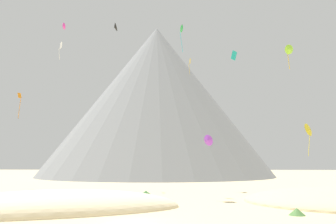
% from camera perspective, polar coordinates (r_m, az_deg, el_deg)
% --- Properties ---
extents(ground_plane, '(400.00, 400.00, 0.00)m').
position_cam_1_polar(ground_plane, '(25.98, -5.89, -17.80)').
color(ground_plane, '#C6B284').
extents(dune_foreground_left, '(24.92, 17.21, 3.83)m').
position_cam_1_polar(dune_foreground_left, '(32.75, -18.49, -15.48)').
color(dune_foreground_left, beige).
rests_on(dune_foreground_left, ground_plane).
extents(bush_mid_center, '(1.45, 1.45, 0.60)m').
position_cam_1_polar(bush_mid_center, '(31.03, 20.62, -15.23)').
color(bush_mid_center, '#477238').
rests_on(bush_mid_center, ground_plane).
extents(bush_far_right, '(3.01, 3.01, 0.49)m').
position_cam_1_polar(bush_far_right, '(43.28, -7.55, -13.70)').
color(bush_far_right, '#477238').
rests_on(bush_far_right, ground_plane).
extents(bush_near_right, '(2.48, 2.48, 0.43)m').
position_cam_1_polar(bush_near_right, '(48.02, 14.94, -13.01)').
color(bush_near_right, '#668C4C').
rests_on(bush_near_right, ground_plane).
extents(bush_scatter_east, '(2.33, 2.33, 0.63)m').
position_cam_1_polar(bush_scatter_east, '(46.59, -3.71, -13.30)').
color(bush_scatter_east, '#386633').
rests_on(bush_scatter_east, ground_plane).
extents(rock_massif, '(84.52, 84.52, 51.07)m').
position_cam_1_polar(rock_massif, '(116.17, -2.27, 1.48)').
color(rock_massif, slate).
rests_on(rock_massif, ground_plane).
extents(kite_gold_high, '(0.52, 0.69, 4.01)m').
position_cam_1_polar(kite_gold_high, '(85.25, 3.64, 8.05)').
color(kite_gold_high, gold).
extents(kite_yellow_low, '(2.37, 2.41, 6.18)m').
position_cam_1_polar(kite_yellow_low, '(68.88, 22.34, -2.75)').
color(kite_yellow_low, yellow).
extents(kite_lime_mid, '(1.44, 1.01, 3.45)m').
position_cam_1_polar(kite_lime_mid, '(49.92, 19.53, 9.72)').
color(kite_lime_mid, '#8CD133').
extents(kite_magenta_high, '(1.32, 1.38, 1.28)m').
position_cam_1_polar(kite_magenta_high, '(69.21, -17.02, 13.48)').
color(kite_magenta_high, '#D1339E').
extents(kite_orange_mid, '(0.55, 0.64, 4.78)m').
position_cam_1_polar(kite_orange_mid, '(67.29, -23.45, 1.76)').
color(kite_orange_mid, orange).
extents(kite_white_mid, '(0.67, 0.67, 3.04)m').
position_cam_1_polar(kite_white_mid, '(61.28, -17.41, 10.27)').
color(kite_white_mid, white).
extents(kite_teal_mid, '(1.05, 0.97, 1.33)m').
position_cam_1_polar(kite_teal_mid, '(52.79, 10.90, 9.22)').
color(kite_teal_mid, teal).
extents(kite_black_high, '(1.15, 1.69, 1.57)m').
position_cam_1_polar(kite_black_high, '(63.05, -8.79, 13.75)').
color(kite_black_high, black).
extents(kite_violet_low, '(1.50, 1.53, 1.49)m').
position_cam_1_polar(kite_violet_low, '(44.60, 6.61, -4.73)').
color(kite_violet_low, purple).
extents(kite_green_high, '(0.94, 1.52, 5.01)m').
position_cam_1_polar(kite_green_high, '(62.86, 2.38, 13.57)').
color(kite_green_high, green).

